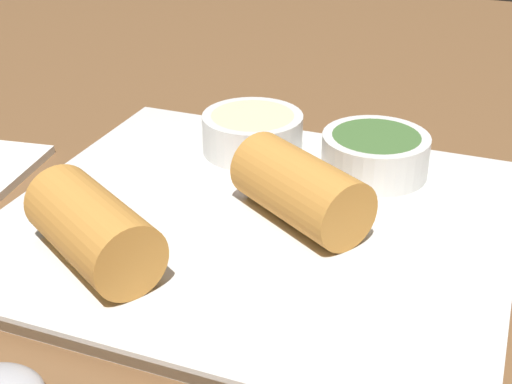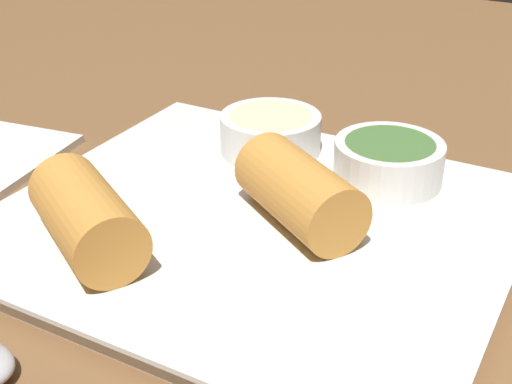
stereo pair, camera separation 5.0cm
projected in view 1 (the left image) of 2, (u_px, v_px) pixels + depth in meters
The scene contains 6 objects.
table_surface at pixel (261, 271), 41.89cm from camera, with size 180.00×140.00×2.00cm.
serving_plate at pixel (256, 227), 42.94cm from camera, with size 29.65×26.54×1.50cm.
roll_front_left at pixel (89, 226), 37.63cm from camera, with size 9.37×7.91×4.14cm.
roll_front_right at pixel (296, 186), 41.55cm from camera, with size 9.34×8.07×4.14cm.
dipping_bowl_near at pixel (253, 132), 50.01cm from camera, with size 7.07×7.07×2.73cm.
dipping_bowl_far at pixel (375, 153), 46.93cm from camera, with size 7.07×7.07×2.73cm.
Camera 1 is at (12.18, -32.41, 25.05)cm, focal length 50.00 mm.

